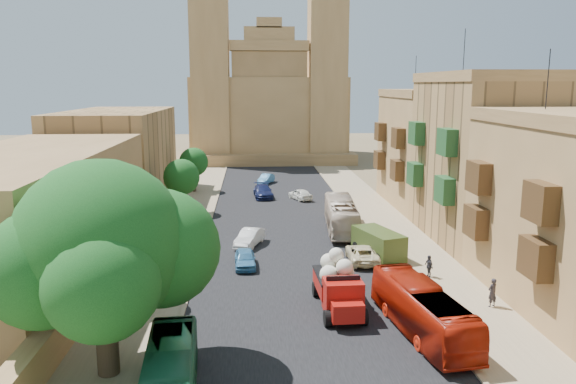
{
  "coord_description": "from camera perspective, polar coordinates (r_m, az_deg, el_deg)",
  "views": [
    {
      "loc": [
        -2.97,
        -19.73,
        12.75
      ],
      "look_at": [
        0.0,
        26.0,
        4.0
      ],
      "focal_mm": 35.0,
      "sensor_mm": 36.0,
      "label": 1
    }
  ],
  "objects": [
    {
      "name": "road_surface",
      "position": [
        51.43,
        -0.29,
        -3.54
      ],
      "size": [
        14.0,
        140.0,
        0.01
      ],
      "primitive_type": "cube",
      "color": "black",
      "rests_on": "ground"
    },
    {
      "name": "sidewalk_east",
      "position": [
        52.83,
        10.07,
        -3.32
      ],
      "size": [
        5.0,
        140.0,
        0.01
      ],
      "primitive_type": "cube",
      "color": "#917D5F",
      "rests_on": "ground"
    },
    {
      "name": "sidewalk_west",
      "position": [
        51.76,
        -10.87,
        -3.65
      ],
      "size": [
        5.0,
        140.0,
        0.01
      ],
      "primitive_type": "cube",
      "color": "#917D5F",
      "rests_on": "ground"
    },
    {
      "name": "kerb_east",
      "position": [
        52.29,
        7.4,
        -3.33
      ],
      "size": [
        0.25,
        140.0,
        0.12
      ],
      "primitive_type": "cube",
      "color": "#917D5F",
      "rests_on": "ground"
    },
    {
      "name": "kerb_west",
      "position": [
        51.49,
        -8.1,
        -3.57
      ],
      "size": [
        0.25,
        140.0,
        0.12
      ],
      "primitive_type": "cube",
      "color": "#917D5F",
      "rests_on": "ground"
    },
    {
      "name": "townhouse_c",
      "position": [
        48.92,
        19.11,
        3.35
      ],
      "size": [
        9.0,
        14.0,
        17.4
      ],
      "color": "#A57C4B",
      "rests_on": "ground"
    },
    {
      "name": "townhouse_d",
      "position": [
        62.06,
        14.1,
        4.39
      ],
      "size": [
        9.0,
        14.0,
        15.9
      ],
      "color": "#9B7546",
      "rests_on": "ground"
    },
    {
      "name": "west_wall",
      "position": [
        42.55,
        -16.59,
        -5.83
      ],
      "size": [
        1.0,
        40.0,
        1.8
      ],
      "primitive_type": "cube",
      "color": "#9B7546",
      "rests_on": "ground"
    },
    {
      "name": "west_building_low",
      "position": [
        41.51,
        -24.87,
        -2.1
      ],
      "size": [
        10.0,
        28.0,
        8.4
      ],
      "primitive_type": "cube",
      "color": "olive",
      "rests_on": "ground"
    },
    {
      "name": "west_building_mid",
      "position": [
        65.94,
        -16.9,
        3.59
      ],
      "size": [
        10.0,
        22.0,
        10.0
      ],
      "primitive_type": "cube",
      "color": "#A57C4B",
      "rests_on": "ground"
    },
    {
      "name": "church",
      "position": [
        98.45,
        -2.01,
        8.92
      ],
      "size": [
        28.0,
        22.5,
        36.3
      ],
      "color": "#9B7546",
      "rests_on": "ground"
    },
    {
      "name": "ficus_tree",
      "position": [
        25.58,
        -18.25,
        -5.63
      ],
      "size": [
        9.73,
        8.95,
        9.73
      ],
      "color": "#3B2D1D",
      "rests_on": "ground"
    },
    {
      "name": "street_tree_a",
      "position": [
        33.87,
        -15.62,
        -5.92
      ],
      "size": [
        3.14,
        3.14,
        4.83
      ],
      "color": "#3B2D1D",
      "rests_on": "ground"
    },
    {
      "name": "street_tree_b",
      "position": [
        45.32,
        -12.56,
        -1.66
      ],
      "size": [
        3.08,
        3.08,
        4.73
      ],
      "color": "#3B2D1D",
      "rests_on": "ground"
    },
    {
      "name": "street_tree_c",
      "position": [
        56.9,
        -10.77,
        1.49
      ],
      "size": [
        3.61,
        3.61,
        5.55
      ],
      "color": "#3B2D1D",
      "rests_on": "ground"
    },
    {
      "name": "street_tree_d",
      "position": [
        68.71,
        -9.57,
        3.0
      ],
      "size": [
        3.49,
        3.49,
        5.36
      ],
      "color": "#3B2D1D",
      "rests_on": "ground"
    },
    {
      "name": "red_truck",
      "position": [
        32.67,
        5.15,
        -9.36
      ],
      "size": [
        2.51,
        5.95,
        3.43
      ],
      "color": "#AA130D",
      "rests_on": "ground"
    },
    {
      "name": "olive_pickup",
      "position": [
        43.08,
        9.17,
        -5.21
      ],
      "size": [
        3.48,
        5.18,
        1.97
      ],
      "color": "#35461A",
      "rests_on": "ground"
    },
    {
      "name": "bus_green_north",
      "position": [
        23.97,
        -11.94,
        -18.25
      ],
      "size": [
        2.65,
        8.72,
        2.39
      ],
      "primitive_type": "imported",
      "rotation": [
        0.0,
        0.0,
        0.08
      ],
      "color": "#1B5C3A",
      "rests_on": "ground"
    },
    {
      "name": "bus_red_east",
      "position": [
        30.45,
        13.48,
        -11.6
      ],
      "size": [
        3.43,
        9.52,
        2.59
      ],
      "primitive_type": "imported",
      "rotation": [
        0.0,
        0.0,
        3.28
      ],
      "color": "#A81B09",
      "rests_on": "ground"
    },
    {
      "name": "bus_cream_east",
      "position": [
        49.91,
        5.42,
        -2.37
      ],
      "size": [
        3.14,
        10.29,
        2.82
      ],
      "primitive_type": "imported",
      "rotation": [
        0.0,
        0.0,
        3.07
      ],
      "color": "beige",
      "rests_on": "ground"
    },
    {
      "name": "car_blue_a",
      "position": [
        40.22,
        -4.38,
        -6.78
      ],
      "size": [
        1.6,
        3.68,
        1.23
      ],
      "primitive_type": "imported",
      "rotation": [
        0.0,
        0.0,
        0.04
      ],
      "color": "teal",
      "rests_on": "ground"
    },
    {
      "name": "car_white_a",
      "position": [
        45.47,
        -3.93,
        -4.64
      ],
      "size": [
        2.63,
        4.23,
        1.32
      ],
      "primitive_type": "imported",
      "rotation": [
        0.0,
        0.0,
        -0.34
      ],
      "color": "white",
      "rests_on": "ground"
    },
    {
      "name": "car_cream",
      "position": [
        41.58,
        7.54,
        -6.22
      ],
      "size": [
        2.37,
        4.7,
        1.28
      ],
      "primitive_type": "imported",
      "rotation": [
        0.0,
        0.0,
        3.09
      ],
      "color": "beige",
      "rests_on": "ground"
    },
    {
      "name": "car_dkblue",
      "position": [
        64.6,
        -2.55,
        0.07
      ],
      "size": [
        2.34,
        5.09,
        1.44
      ],
      "primitive_type": "imported",
      "rotation": [
        0.0,
        0.0,
        0.07
      ],
      "color": "#131B45",
      "rests_on": "ground"
    },
    {
      "name": "car_white_b",
      "position": [
        63.32,
        1.25,
        -0.23
      ],
      "size": [
        2.82,
        3.99,
        1.26
      ],
      "primitive_type": "imported",
      "rotation": [
        0.0,
        0.0,
        3.54
      ],
      "color": "white",
      "rests_on": "ground"
    },
    {
      "name": "car_blue_b",
      "position": [
        73.99,
        -2.24,
        1.35
      ],
      "size": [
        2.44,
        3.88,
        1.21
      ],
      "primitive_type": "imported",
      "rotation": [
        0.0,
        0.0,
        -0.34
      ],
      "color": "teal",
      "rests_on": "ground"
    },
    {
      "name": "pedestrian_a",
      "position": [
        35.24,
        20.04,
        -9.58
      ],
      "size": [
        0.75,
        0.64,
        1.73
      ],
      "primitive_type": "imported",
      "rotation": [
        0.0,
        0.0,
        3.57
      ],
      "color": "#28252A",
      "rests_on": "ground"
    },
    {
      "name": "pedestrian_c",
      "position": [
        39.23,
        14.11,
        -7.32
      ],
      "size": [
        0.58,
        0.96,
        1.52
      ],
      "primitive_type": "imported",
      "rotation": [
        0.0,
        0.0,
        4.96
      ],
      "color": "#333138",
      "rests_on": "ground"
    }
  ]
}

